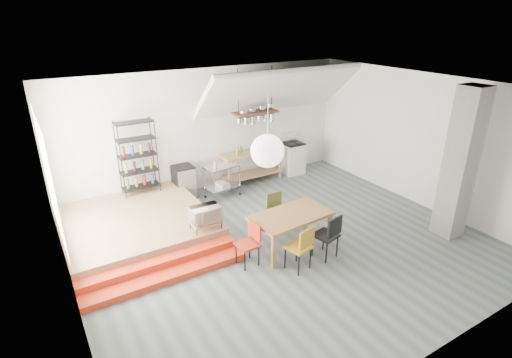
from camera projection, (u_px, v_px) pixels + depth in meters
floor at (283, 243)px, 8.35m from camera, size 8.00×8.00×0.00m
wall_back at (209, 130)px, 10.50m from camera, size 8.00×0.04×3.20m
wall_left at (61, 224)px, 5.83m from camera, size 0.04×7.00×3.20m
wall_right at (421, 140)px, 9.65m from camera, size 0.04×7.00×3.20m
ceiling at (288, 89)px, 7.12m from camera, size 8.00×7.00×0.02m
slope_ceiling at (279, 91)px, 10.52m from camera, size 4.40×1.44×1.32m
window_pane at (49, 178)px, 6.94m from camera, size 0.02×2.50×2.20m
platform at (136, 225)px, 8.66m from camera, size 3.00×3.00×0.40m
step_lower at (167, 277)px, 7.17m from camera, size 3.00×0.35×0.13m
step_upper at (161, 264)px, 7.42m from camera, size 3.00×0.35×0.27m
concrete_column at (460, 164)px, 8.13m from camera, size 0.50×0.50×3.20m
kitchen_counter at (252, 161)px, 11.12m from camera, size 1.80×0.60×0.91m
stove at (292, 157)px, 11.85m from camera, size 0.60×0.60×1.18m
pot_rack at (257, 115)px, 10.44m from camera, size 1.20×0.50×1.43m
wire_shelving at (137, 156)px, 9.41m from camera, size 0.88×0.38×1.80m
microwave_shelf at (206, 222)px, 8.07m from camera, size 0.60×0.40×0.16m
paper_lantern at (267, 151)px, 7.04m from camera, size 0.60×0.60×0.60m
dining_table at (291, 218)px, 7.95m from camera, size 1.65×1.00×0.76m
chair_mustard at (302, 245)px, 7.28m from camera, size 0.50×0.50×0.91m
chair_black at (329, 233)px, 7.64m from camera, size 0.50×0.50×0.93m
chair_olive at (277, 209)px, 8.66m from camera, size 0.40×0.40×0.87m
chair_red at (250, 240)px, 7.49m from camera, size 0.41×0.41×0.85m
rolling_cart at (222, 177)px, 10.25m from camera, size 0.94×0.61×0.87m
mini_fridge at (184, 182)px, 10.28m from camera, size 0.50×0.50×0.86m
microwave at (205, 214)px, 8.00m from camera, size 0.59×0.40×0.32m
bowl at (258, 150)px, 11.06m from camera, size 0.24×0.24×0.05m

